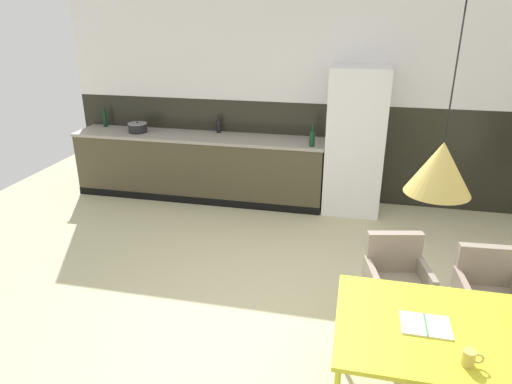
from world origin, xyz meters
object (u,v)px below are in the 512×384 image
at_px(armchair_by_stool, 488,285).
at_px(mug_white_ceramic, 469,358).
at_px(armchair_near_window, 396,271).
at_px(bottle_oil_tall, 105,118).
at_px(bottle_wine_green, 219,126).
at_px(pendant_lamp_over_table_near, 440,168).
at_px(cooking_pot, 138,128).
at_px(refrigerator_column, 355,142).
at_px(open_book, 426,325).
at_px(dining_table, 471,338).
at_px(bottle_spice_small, 312,138).

distance_m(armchair_by_stool, mug_white_ceramic, 1.37).
distance_m(armchair_near_window, bottle_oil_tall, 4.85).
bearing_deg(bottle_wine_green, armchair_near_window, -48.59).
distance_m(bottle_wine_green, pendant_lamp_over_table_near, 4.35).
height_order(cooking_pot, pendant_lamp_over_table_near, pendant_lamp_over_table_near).
xyz_separation_m(refrigerator_column, armchair_by_stool, (1.12, -2.41, -0.45)).
bearing_deg(bottle_oil_tall, pendant_lamp_over_table_near, -41.02).
bearing_deg(pendant_lamp_over_table_near, bottle_oil_tall, 138.98).
xyz_separation_m(armchair_by_stool, open_book, (-0.61, -0.97, 0.24)).
bearing_deg(armchair_by_stool, armchair_near_window, -4.39).
relative_size(dining_table, armchair_near_window, 1.99).
bearing_deg(cooking_pot, armchair_by_stool, -30.11).
relative_size(bottle_wine_green, bottle_spice_small, 0.92).
bearing_deg(pendant_lamp_over_table_near, bottle_wine_green, 123.25).
relative_size(refrigerator_column, armchair_by_stool, 2.45).
relative_size(open_book, bottle_wine_green, 1.13).
bearing_deg(pendant_lamp_over_table_near, bottle_spice_small, 107.28).
height_order(dining_table, armchair_near_window, armchair_near_window).
xyz_separation_m(refrigerator_column, pendant_lamp_over_table_near, (0.46, -3.37, 0.79)).
bearing_deg(bottle_oil_tall, armchair_by_stool, -28.67).
bearing_deg(bottle_oil_tall, bottle_spice_small, -7.02).
distance_m(armchair_by_stool, armchair_near_window, 0.71).
bearing_deg(cooking_pot, pendant_lamp_over_table_near, -44.04).
height_order(cooking_pot, bottle_wine_green, bottle_wine_green).
xyz_separation_m(armchair_near_window, bottle_oil_tall, (-4.06, 2.60, 0.51)).
distance_m(armchair_by_stool, bottle_oil_tall, 5.46).
distance_m(mug_white_ceramic, cooking_pot, 5.23).
bearing_deg(pendant_lamp_over_table_near, mug_white_ceramic, -51.79).
xyz_separation_m(cooking_pot, bottle_oil_tall, (-0.62, 0.20, 0.06)).
xyz_separation_m(refrigerator_column, dining_table, (0.78, -3.39, -0.26)).
distance_m(refrigerator_column, cooking_pot, 3.02).
bearing_deg(bottle_wine_green, cooking_pot, -168.99).
xyz_separation_m(mug_white_ceramic, bottle_spice_small, (-1.23, 3.49, 0.24)).
height_order(armchair_near_window, pendant_lamp_over_table_near, pendant_lamp_over_table_near).
distance_m(refrigerator_column, mug_white_ceramic, 3.75).
xyz_separation_m(refrigerator_column, bottle_spice_small, (-0.54, -0.19, 0.07)).
relative_size(armchair_near_window, bottle_wine_green, 3.11).
height_order(armchair_near_window, bottle_spice_small, bottle_spice_small).
relative_size(armchair_near_window, cooking_pot, 3.01).
height_order(open_book, pendant_lamp_over_table_near, pendant_lamp_over_table_near).
relative_size(cooking_pot, bottle_oil_tall, 0.91).
bearing_deg(bottle_wine_green, pendant_lamp_over_table_near, -56.75).
bearing_deg(mug_white_ceramic, refrigerator_column, 100.71).
xyz_separation_m(armchair_near_window, mug_white_ceramic, (0.28, -1.27, 0.25)).
height_order(open_book, mug_white_ceramic, mug_white_ceramic).
bearing_deg(pendant_lamp_over_table_near, open_book, -11.52).
xyz_separation_m(armchair_by_stool, bottle_oil_tall, (-4.77, 2.61, 0.54)).
bearing_deg(cooking_pot, mug_white_ceramic, -44.61).
xyz_separation_m(dining_table, pendant_lamp_over_table_near, (-0.32, 0.01, 1.05)).
xyz_separation_m(mug_white_ceramic, bottle_oil_tall, (-4.34, 3.87, 0.26)).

